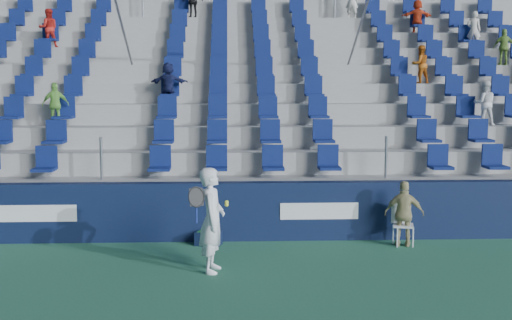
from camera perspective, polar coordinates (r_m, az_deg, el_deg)
The scene contains 7 objects.
ground at distance 10.31m, azimuth -0.48°, elevation -11.31°, with size 70.00×70.00×0.00m, color #2F6E4D.
sponsor_wall at distance 13.21m, azimuth -0.92°, elevation -4.57°, with size 24.00×0.32×1.20m.
grandstand at distance 18.07m, azimuth -1.35°, elevation 3.42°, with size 24.00×8.17×6.63m.
tennis_player at distance 10.98m, azimuth -3.93°, elevation -5.33°, with size 0.69×0.70×1.80m.
line_judge_chair at distance 13.18m, azimuth 12.86°, elevation -5.18°, with size 0.47×0.49×0.89m.
line_judge at distance 13.02m, azimuth 13.04°, elevation -4.67°, with size 0.77×0.32×1.31m, color tan.
ball_bin at distance 12.92m, azimuth -4.25°, elevation -6.88°, with size 0.57×0.45×0.28m.
Camera 1 is at (-0.32, -9.79, 3.22)m, focal length 45.00 mm.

